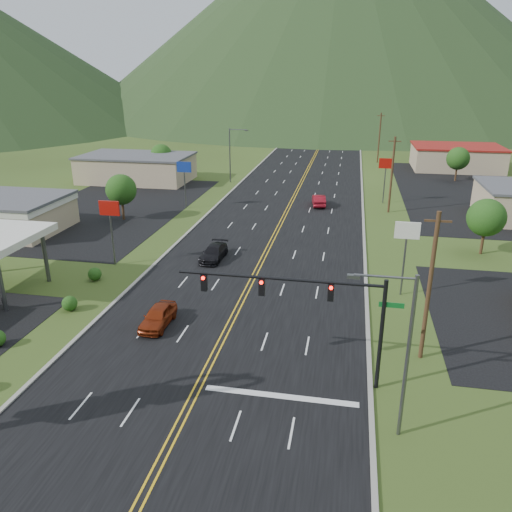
% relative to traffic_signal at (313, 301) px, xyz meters
% --- Properties ---
extents(traffic_signal, '(13.10, 0.43, 7.00)m').
position_rel_traffic_signal_xyz_m(traffic_signal, '(0.00, 0.00, 0.00)').
color(traffic_signal, black).
rests_on(traffic_signal, ground).
extents(streetlight_east, '(3.28, 0.25, 9.00)m').
position_rel_traffic_signal_xyz_m(streetlight_east, '(4.70, -4.00, -0.15)').
color(streetlight_east, '#59595E').
rests_on(streetlight_east, ground).
extents(streetlight_west, '(3.28, 0.25, 9.00)m').
position_rel_traffic_signal_xyz_m(streetlight_west, '(-18.16, 56.00, -0.15)').
color(streetlight_west, '#59595E').
rests_on(streetlight_west, ground).
extents(building_west_mid, '(14.40, 10.40, 4.10)m').
position_rel_traffic_signal_xyz_m(building_west_mid, '(-38.48, 24.00, -3.06)').
color(building_west_mid, tan).
rests_on(building_west_mid, ground).
extents(building_west_far, '(18.40, 11.40, 4.50)m').
position_rel_traffic_signal_xyz_m(building_west_far, '(-34.48, 54.00, -3.07)').
color(building_west_far, tan).
rests_on(building_west_far, ground).
extents(building_east_far, '(16.40, 12.40, 4.50)m').
position_rel_traffic_signal_xyz_m(building_east_far, '(21.52, 76.00, -3.07)').
color(building_east_far, tan).
rests_on(building_east_far, ground).
extents(pole_sign_west_a, '(2.00, 0.18, 6.40)m').
position_rel_traffic_signal_xyz_m(pole_sign_west_a, '(-20.48, 16.00, -0.28)').
color(pole_sign_west_a, '#59595E').
rests_on(pole_sign_west_a, ground).
extents(pole_sign_west_b, '(2.00, 0.18, 6.40)m').
position_rel_traffic_signal_xyz_m(pole_sign_west_b, '(-20.48, 38.00, -0.28)').
color(pole_sign_west_b, '#59595E').
rests_on(pole_sign_west_b, ground).
extents(pole_sign_east_a, '(2.00, 0.18, 6.40)m').
position_rel_traffic_signal_xyz_m(pole_sign_east_a, '(6.52, 14.00, -0.28)').
color(pole_sign_east_a, '#59595E').
rests_on(pole_sign_east_a, ground).
extents(pole_sign_east_b, '(2.00, 0.18, 6.40)m').
position_rel_traffic_signal_xyz_m(pole_sign_east_b, '(6.52, 46.00, -0.28)').
color(pole_sign_east_b, '#59595E').
rests_on(pole_sign_east_b, ground).
extents(tree_west_a, '(3.84, 3.84, 5.82)m').
position_rel_traffic_signal_xyz_m(tree_west_a, '(-26.48, 31.00, -1.44)').
color(tree_west_a, '#382314').
rests_on(tree_west_a, ground).
extents(tree_west_b, '(3.84, 3.84, 5.82)m').
position_rel_traffic_signal_xyz_m(tree_west_b, '(-31.48, 58.00, -1.44)').
color(tree_west_b, '#382314').
rests_on(tree_west_b, ground).
extents(tree_east_a, '(3.84, 3.84, 5.82)m').
position_rel_traffic_signal_xyz_m(tree_east_a, '(15.52, 26.00, -1.44)').
color(tree_east_a, '#382314').
rests_on(tree_east_a, ground).
extents(tree_east_b, '(3.84, 3.84, 5.82)m').
position_rel_traffic_signal_xyz_m(tree_east_b, '(19.52, 64.00, -1.44)').
color(tree_east_b, '#382314').
rests_on(tree_east_b, ground).
extents(utility_pole_a, '(1.60, 0.28, 10.00)m').
position_rel_traffic_signal_xyz_m(utility_pole_a, '(7.02, 4.00, -0.20)').
color(utility_pole_a, '#382314').
rests_on(utility_pole_a, ground).
extents(utility_pole_b, '(1.60, 0.28, 10.00)m').
position_rel_traffic_signal_xyz_m(utility_pole_b, '(7.02, 41.00, -0.20)').
color(utility_pole_b, '#382314').
rests_on(utility_pole_b, ground).
extents(utility_pole_c, '(1.60, 0.28, 10.00)m').
position_rel_traffic_signal_xyz_m(utility_pole_c, '(7.02, 81.00, -0.20)').
color(utility_pole_c, '#382314').
rests_on(utility_pole_c, ground).
extents(utility_pole_d, '(1.60, 0.28, 10.00)m').
position_rel_traffic_signal_xyz_m(utility_pole_d, '(7.02, 121.00, -0.20)').
color(utility_pole_d, '#382314').
rests_on(utility_pole_d, ground).
extents(mountain_n, '(220.00, 220.00, 85.00)m').
position_rel_traffic_signal_xyz_m(mountain_n, '(-6.48, 206.00, 37.17)').
color(mountain_n, '#1C3116').
rests_on(mountain_n, ground).
extents(car_red_near, '(1.81, 4.43, 1.50)m').
position_rel_traffic_signal_xyz_m(car_red_near, '(-11.65, 4.86, -4.58)').
color(car_red_near, maroon).
rests_on(car_red_near, ground).
extents(car_dark_mid, '(2.16, 4.92, 1.41)m').
position_rel_traffic_signal_xyz_m(car_dark_mid, '(-11.28, 19.11, -4.63)').
color(car_dark_mid, black).
rests_on(car_dark_mid, ground).
extents(car_red_far, '(2.31, 4.96, 1.57)m').
position_rel_traffic_signal_xyz_m(car_red_far, '(-2.46, 42.59, -4.54)').
color(car_red_far, maroon).
rests_on(car_red_far, ground).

